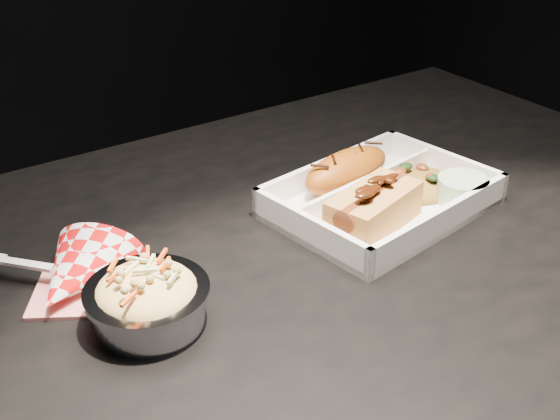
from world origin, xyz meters
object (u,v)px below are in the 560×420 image
at_px(dining_table, 296,338).
at_px(food_tray, 380,201).
at_px(napkin_fork, 76,275).
at_px(fried_pastry, 347,170).
at_px(foil_coleslaw_cup, 147,297).
at_px(hotdog, 374,205).

xyz_separation_m(dining_table, food_tray, (0.16, 0.05, 0.10)).
bearing_deg(dining_table, napkin_fork, 154.34).
bearing_deg(napkin_fork, dining_table, 23.43).
height_order(food_tray, fried_pastry, fried_pastry).
bearing_deg(food_tray, dining_table, -170.81).
distance_m(dining_table, foil_coleslaw_cup, 0.20).
bearing_deg(fried_pastry, hotdog, -110.52).
relative_size(food_tray, napkin_fork, 1.73).
relative_size(food_tray, hotdog, 2.15).
bearing_deg(hotdog, food_tray, 23.10).
height_order(fried_pastry, napkin_fork, napkin_fork).
height_order(food_tray, hotdog, hotdog).
distance_m(food_tray, hotdog, 0.06).
height_order(dining_table, fried_pastry, fried_pastry).
height_order(fried_pastry, foil_coleslaw_cup, foil_coleslaw_cup).
bearing_deg(fried_pastry, food_tray, -81.76).
xyz_separation_m(food_tray, foil_coleslaw_cup, (-0.32, -0.04, 0.02)).
bearing_deg(dining_table, hotdog, 8.02).
distance_m(food_tray, napkin_fork, 0.36).
bearing_deg(dining_table, foil_coleslaw_cup, 177.53).
height_order(food_tray, foil_coleslaw_cup, foil_coleslaw_cup).
height_order(dining_table, food_tray, food_tray).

